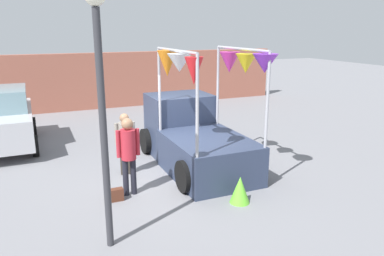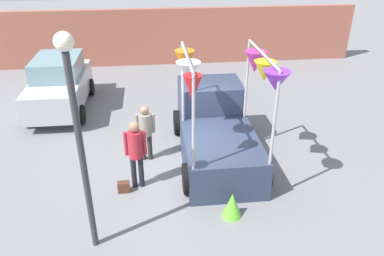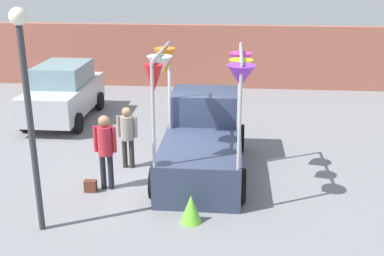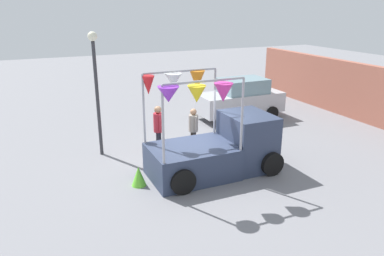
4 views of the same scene
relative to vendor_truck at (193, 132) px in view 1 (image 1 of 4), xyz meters
The scene contains 9 objects.
ground_plane 1.36m from the vendor_truck, 143.72° to the right, with size 60.00×60.00×0.00m, color slate.
vendor_truck is the anchor object (origin of this frame).
parked_car 6.14m from the vendor_truck, 143.07° to the left, with size 1.88×4.00×1.88m.
person_customer 2.54m from the vendor_truck, 148.18° to the right, with size 0.53×0.34×1.80m.
person_vendor 1.93m from the vendor_truck, behind, with size 0.53×0.34×1.62m.
handbag 3.04m from the vendor_truck, 148.47° to the right, with size 0.28×0.16×0.28m, color #592D1E.
street_lamp 4.79m from the vendor_truck, 132.86° to the right, with size 0.32×0.32×4.32m.
brick_boundary_wall 8.67m from the vendor_truck, 95.41° to the left, with size 18.00×0.36×2.60m, color #9E5947.
folded_kite_bundle_lime 2.77m from the vendor_truck, 91.38° to the right, with size 0.44×0.44×0.60m, color #66CC33.
Camera 1 is at (-3.19, -8.55, 3.69)m, focal length 35.00 mm.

